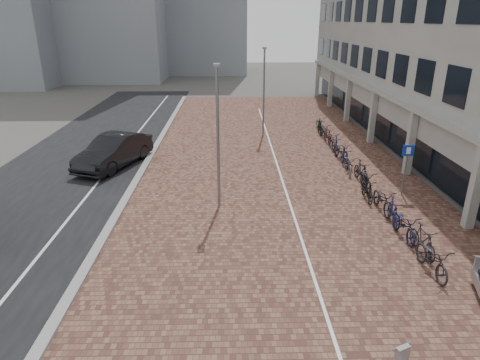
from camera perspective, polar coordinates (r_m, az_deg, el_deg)
name	(u,v)px	position (r m, az deg, el deg)	size (l,w,h in m)	color
ground	(245,294)	(12.72, 0.65, -15.44)	(140.00, 140.00, 0.00)	#474442
plaza_brick	(273,163)	(23.58, 4.53, 2.40)	(14.50, 42.00, 0.04)	brown
street_asphalt	(77,164)	(24.99, -21.46, 2.04)	(8.00, 50.00, 0.03)	black
curb	(147,162)	(23.91, -12.67, 2.36)	(0.35, 42.00, 0.14)	gray
lane_line	(113,164)	(24.37, -17.04, 2.17)	(0.12, 44.00, 0.00)	white
parking_line	(276,162)	(23.59, 5.01, 2.46)	(0.10, 30.00, 0.00)	white
office_building	(456,4)	(29.41, 27.56, 20.69)	(8.40, 40.00, 15.00)	#A4A49F
car_dark	(114,151)	(23.74, -16.92, 3.82)	(1.82, 5.22, 1.72)	black
parking_sign	(406,162)	(20.05, 21.89, 2.30)	(0.50, 0.11, 2.41)	slate
lamp_near	(218,140)	(17.00, -3.04, 5.45)	(0.12, 0.12, 5.95)	slate
lamp_far	(264,94)	(28.40, 3.27, 11.75)	(0.12, 0.12, 5.86)	slate
bike_row	(352,164)	(22.50, 15.15, 2.15)	(1.18, 20.40, 1.05)	black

